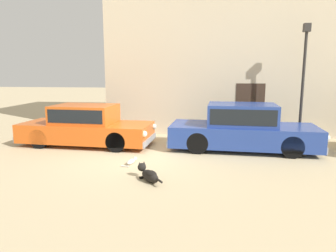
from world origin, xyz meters
TOP-DOWN VIEW (x-y plane):
  - ground_plane at (0.00, 0.00)m, footprint 80.00×80.00m
  - parked_sedan_nearest at (-2.05, 1.12)m, footprint 4.74×1.97m
  - parked_sedan_second at (3.31, 1.13)m, footprint 4.92×2.04m
  - apartment_block at (6.31, 6.45)m, footprint 16.69×6.36m
  - stray_dog_spotted at (0.82, -2.22)m, footprint 0.77×0.88m
  - stray_cat at (0.08, -0.91)m, footprint 0.33×0.61m
  - street_lamp at (5.46, 2.34)m, footprint 0.22×0.22m

SIDE VIEW (x-z plane):
  - ground_plane at x=0.00m, z-range 0.00..0.00m
  - stray_cat at x=0.08m, z-range -0.01..0.15m
  - stray_dog_spotted at x=0.82m, z-range -0.03..0.36m
  - parked_sedan_nearest at x=-2.05m, z-range -0.01..1.40m
  - parked_sedan_second at x=3.31m, z-range -0.02..1.50m
  - street_lamp at x=5.46m, z-range 0.55..4.72m
  - apartment_block at x=6.31m, z-range 0.00..9.69m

